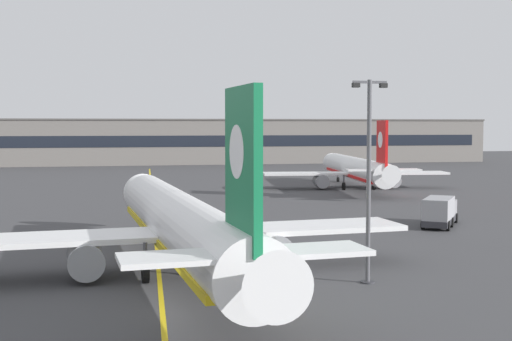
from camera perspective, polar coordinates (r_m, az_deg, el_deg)
The scene contains 8 objects.
ground_plane at distance 36.86m, azimuth -5.98°, elevation -11.83°, with size 400.00×400.00×0.00m, color #3D3D3F.
taxiway_centreline at distance 66.17m, azimuth -8.53°, elevation -4.84°, with size 0.30×180.00×0.01m, color yellow.
airliner_foreground at distance 45.34m, azimuth -6.37°, elevation -4.52°, with size 32.29×41.52×11.65m.
airliner_background at distance 106.46m, azimuth 8.46°, elevation 0.10°, with size 29.43×37.78×10.60m.
apron_lamp_post at distance 42.80m, azimuth 9.48°, elevation -0.58°, with size 2.24×0.90×12.76m.
service_truck_catering_grey at distance 69.01m, azimuth 15.25°, elevation -3.34°, with size 6.33×7.60×2.90m.
safety_cone_by_nose_gear at distance 61.33m, azimuth -6.89°, elevation -5.27°, with size 0.44×0.44×0.55m.
terminal_building at distance 174.59m, azimuth -7.33°, elevation 2.44°, with size 169.95×12.40×11.54m.
Camera 1 is at (-3.40, -35.33, 9.94)m, focal length 47.44 mm.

